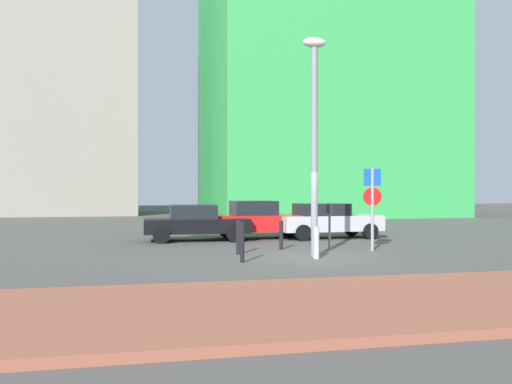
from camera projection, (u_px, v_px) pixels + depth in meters
ground_plane at (310, 257)px, 15.79m from camera, size 120.00×120.00×0.00m
sidewalk_brick at (432, 299)px, 9.20m from camera, size 40.00×4.43×0.14m
parked_car_black at (196, 222)px, 20.86m from camera, size 4.11×2.07×1.41m
parked_car_red at (260, 220)px, 21.85m from camera, size 3.97×2.04×1.56m
parked_car_silver at (327, 220)px, 22.00m from camera, size 4.36×2.15×1.44m
parking_sign_post at (372, 199)px, 17.32m from camera, size 0.59×0.17×2.70m
parking_meter at (330, 221)px, 17.44m from camera, size 0.18×0.14×1.51m
street_lamp at (314, 127)px, 15.67m from camera, size 0.70×0.36×6.48m
traffic_bollard_near at (239, 237)px, 16.39m from camera, size 0.17×0.17×1.05m
traffic_bollard_mid at (281, 235)px, 17.73m from camera, size 0.13×0.13×0.97m
traffic_bollard_far at (242, 242)px, 14.52m from camera, size 0.12×0.12×1.10m
traffic_bollard_edge at (317, 243)px, 15.29m from camera, size 0.15×0.15×0.92m
building_colorful_midrise at (316, 60)px, 45.73m from camera, size 18.38×17.77×26.58m
building_under_construction at (42, 87)px, 44.85m from camera, size 15.94×10.10×21.57m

